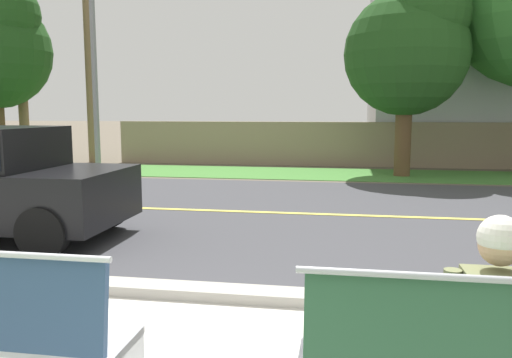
{
  "coord_description": "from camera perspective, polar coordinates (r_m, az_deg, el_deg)",
  "views": [
    {
      "loc": [
        0.7,
        -2.2,
        1.77
      ],
      "look_at": [
        -0.26,
        3.46,
        1.0
      ],
      "focal_mm": 36.23,
      "sensor_mm": 36.0,
      "label": 1
    }
  ],
  "objects": [
    {
      "name": "ground_plane",
      "position": [
        10.37,
        5.69,
        -2.24
      ],
      "size": [
        140.0,
        140.0,
        0.0
      ],
      "primitive_type": "plane",
      "color": "#665B4C"
    },
    {
      "name": "street_asphalt",
      "position": [
        8.9,
        5.0,
        -3.84
      ],
      "size": [
        52.0,
        8.0,
        0.01
      ],
      "primitive_type": "cube",
      "color": "#424247",
      "rests_on": "ground_plane"
    },
    {
      "name": "streetlamp",
      "position": [
        16.01,
        -17.26,
        15.85
      ],
      "size": [
        0.24,
        2.1,
        7.29
      ],
      "color": "gray",
      "rests_on": "ground_plane"
    },
    {
      "name": "garden_wall",
      "position": [
        16.7,
        6.41,
        3.89
      ],
      "size": [
        13.0,
        0.36,
        1.4
      ],
      "primitive_type": "cube",
      "color": "gray",
      "rests_on": "ground_plane"
    },
    {
      "name": "shade_tree_left",
      "position": [
        14.42,
        16.71,
        14.02
      ],
      "size": [
        3.23,
        3.23,
        5.33
      ],
      "color": "brown",
      "rests_on": "ground_plane"
    },
    {
      "name": "road_centre_line",
      "position": [
        8.9,
        5.0,
        -3.81
      ],
      "size": [
        48.0,
        0.14,
        0.01
      ],
      "primitive_type": "cube",
      "color": "#E0CC4C",
      "rests_on": "ground_plane"
    },
    {
      "name": "far_verge_grass",
      "position": [
        14.5,
        6.86,
        0.58
      ],
      "size": [
        48.0,
        2.8,
        0.02
      ],
      "primitive_type": "cube",
      "color": "#478438",
      "rests_on": "ground_plane"
    },
    {
      "name": "seated_person_olive",
      "position": [
        3.07,
        24.41,
        -13.93
      ],
      "size": [
        0.52,
        0.68,
        1.25
      ],
      "color": "black",
      "rests_on": "ground_plane"
    },
    {
      "name": "curb_edge",
      "position": [
        4.91,
        0.88,
        -12.79
      ],
      "size": [
        44.0,
        0.3,
        0.11
      ],
      "primitive_type": "cube",
      "color": "#ADA89E",
      "rests_on": "ground_plane"
    }
  ]
}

